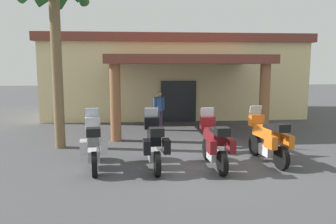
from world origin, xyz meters
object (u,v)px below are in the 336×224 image
(motel_building, at_px, (172,75))
(motorcycle_orange, at_px, (268,139))
(motorcycle_maroon, at_px, (215,143))
(motorcycle_black, at_px, (154,143))
(palm_tree_roadside, at_px, (54,14))
(motorcycle_silver, at_px, (93,144))
(pedestrian, at_px, (159,108))

(motel_building, xyz_separation_m, motorcycle_orange, (1.94, -10.44, -1.59))
(motorcycle_maroon, bearing_deg, motorcycle_black, 83.37)
(palm_tree_roadside, bearing_deg, motorcycle_orange, -19.05)
(motorcycle_orange, xyz_separation_m, palm_tree_roadside, (-6.64, 2.29, 3.88))
(motorcycle_silver, xyz_separation_m, palm_tree_roadside, (-1.54, 2.50, 3.88))
(motorcycle_silver, distance_m, palm_tree_roadside, 4.86)
(motorcycle_black, xyz_separation_m, palm_tree_roadside, (-3.24, 2.58, 3.88))
(motorcycle_silver, relative_size, pedestrian, 1.27)
(motorcycle_silver, relative_size, motorcycle_black, 1.00)
(motorcycle_maroon, relative_size, motorcycle_orange, 1.00)
(motel_building, xyz_separation_m, motorcycle_silver, (-3.17, -10.64, -1.59))
(motorcycle_maroon, bearing_deg, motorcycle_orange, -81.60)
(motel_building, distance_m, palm_tree_roadside, 9.68)
(motel_building, height_order, motorcycle_black, motel_building)
(motel_building, xyz_separation_m, motorcycle_black, (-1.47, -10.73, -1.59))
(palm_tree_roadside, bearing_deg, motorcycle_maroon, -28.35)
(motel_building, distance_m, motorcycle_silver, 11.22)
(motorcycle_orange, relative_size, palm_tree_roadside, 0.36)
(motorcycle_orange, height_order, pedestrian, pedestrian)
(motorcycle_orange, bearing_deg, motorcycle_silver, 84.08)
(motel_building, relative_size, palm_tree_roadside, 2.35)
(motorcycle_black, bearing_deg, pedestrian, -7.92)
(palm_tree_roadside, bearing_deg, pedestrian, 39.06)
(motorcycle_silver, distance_m, motorcycle_black, 1.70)
(motorcycle_silver, xyz_separation_m, motorcycle_maroon, (3.40, -0.16, 0.00))
(motorcycle_maroon, relative_size, palm_tree_roadside, 0.36)
(pedestrian, xyz_separation_m, palm_tree_roadside, (-3.65, -2.96, 3.57))
(motel_building, bearing_deg, pedestrian, -102.35)
(motorcycle_orange, bearing_deg, palm_tree_roadside, 62.69)
(motorcycle_orange, bearing_deg, motorcycle_maroon, 94.06)
(motorcycle_silver, height_order, motorcycle_orange, same)
(motorcycle_black, height_order, pedestrian, pedestrian)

